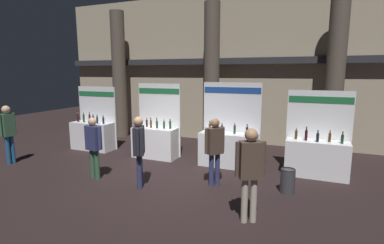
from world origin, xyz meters
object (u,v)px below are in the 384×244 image
at_px(exhibitor_booth_0, 93,133).
at_px(visitor_3, 8,129).
at_px(trash_bin, 288,181).
at_px(visitor_5, 139,145).
at_px(exhibitor_booth_2, 228,146).
at_px(visitor_4, 250,166).
at_px(visitor_2, 215,146).
at_px(exhibitor_booth_1, 156,139).
at_px(exhibitor_booth_3, 317,155).
at_px(visitor_1, 94,143).

xyz_separation_m(exhibitor_booth_0, visitor_3, (-1.17, -2.37, 0.49)).
height_order(trash_bin, visitor_5, visitor_5).
relative_size(exhibitor_booth_2, visitor_4, 1.38).
distance_m(visitor_4, visitor_5, 2.90).
bearing_deg(visitor_2, exhibitor_booth_2, 41.90).
distance_m(exhibitor_booth_2, visitor_5, 2.94).
bearing_deg(visitor_3, exhibitor_booth_2, -65.85).
bearing_deg(exhibitor_booth_1, trash_bin, -17.72).
bearing_deg(visitor_5, visitor_3, 62.49).
xyz_separation_m(exhibitor_booth_3, visitor_1, (-5.44, -2.47, 0.39)).
bearing_deg(trash_bin, visitor_5, -162.87).
height_order(visitor_2, visitor_5, visitor_5).
xyz_separation_m(exhibitor_booth_0, exhibitor_booth_3, (7.56, 0.08, -0.00)).
height_order(exhibitor_booth_0, exhibitor_booth_3, exhibitor_booth_3).
xyz_separation_m(visitor_2, visitor_3, (-6.37, -0.75, 0.06)).
distance_m(exhibitor_booth_1, exhibitor_booth_3, 4.93).
relative_size(exhibitor_booth_0, visitor_3, 1.26).
xyz_separation_m(exhibitor_booth_1, exhibitor_booth_3, (4.93, 0.10, -0.02)).
distance_m(exhibitor_booth_3, visitor_1, 5.99).
distance_m(visitor_2, visitor_4, 1.90).
distance_m(visitor_3, visitor_4, 7.58).
xyz_separation_m(exhibitor_booth_3, trash_bin, (-0.62, -1.48, -0.30)).
distance_m(exhibitor_booth_0, visitor_3, 2.68).
bearing_deg(exhibitor_booth_2, visitor_4, -68.00).
distance_m(exhibitor_booth_1, visitor_2, 3.06).
bearing_deg(visitor_2, visitor_1, 142.79).
bearing_deg(exhibitor_booth_3, exhibitor_booth_2, -178.29).
bearing_deg(visitor_5, exhibitor_booth_2, -59.13).
distance_m(exhibitor_booth_0, visitor_5, 4.33).
distance_m(visitor_1, visitor_2, 3.18).
distance_m(exhibitor_booth_1, visitor_3, 4.49).
distance_m(visitor_1, visitor_5, 1.43).
bearing_deg(exhibitor_booth_0, visitor_3, -116.35).
distance_m(exhibitor_booth_2, visitor_2, 1.67).
bearing_deg(exhibitor_booth_3, exhibitor_booth_0, -179.41).
distance_m(exhibitor_booth_2, visitor_3, 6.73).
xyz_separation_m(exhibitor_booth_0, trash_bin, (6.94, -1.40, -0.31)).
bearing_deg(visitor_1, visitor_5, 6.76).
relative_size(visitor_2, visitor_3, 0.94).
relative_size(visitor_3, visitor_5, 1.03).
bearing_deg(exhibitor_booth_2, visitor_2, -86.82).
bearing_deg(exhibitor_booth_3, trash_bin, -112.82).
height_order(exhibitor_booth_1, visitor_1, exhibitor_booth_1).
height_order(exhibitor_booth_0, visitor_3, exhibitor_booth_0).
bearing_deg(visitor_1, exhibitor_booth_0, 140.32).
height_order(visitor_1, visitor_3, visitor_3).
distance_m(exhibitor_booth_2, visitor_4, 3.40).
distance_m(trash_bin, visitor_4, 1.98).
distance_m(exhibitor_booth_3, visitor_4, 3.44).
bearing_deg(exhibitor_booth_0, exhibitor_booth_1, -0.42).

